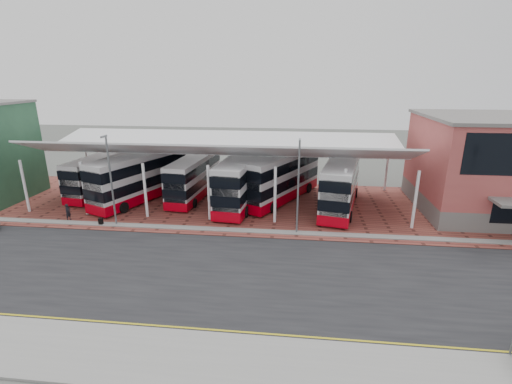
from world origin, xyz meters
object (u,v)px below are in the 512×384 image
Objects in this scene: bus_2 at (194,177)px; pedestrian at (68,212)px; bus_5 at (341,184)px; bus_4 at (281,177)px; bus_3 at (242,180)px; bus_0 at (101,175)px; bus_1 at (140,177)px.

bus_2 reaches higher than pedestrian.
bus_5 is (15.36, -1.79, 0.22)m from bus_2.
bus_3 is at bearing -130.34° from bus_4.
bus_0 is 26.13m from bus_5.
bus_2 is 6.94× the size of pedestrian.
bus_2 is at bearing -152.41° from bus_4.
bus_4 is 0.99× the size of bus_5.
bus_3 is at bearing 22.15° from bus_1.
bus_4 is at bearing 175.09° from bus_5.
bus_0 is 0.88× the size of bus_4.
bus_4 reaches higher than bus_5.
bus_4 is (3.94, 1.61, 0.02)m from bus_3.
bus_1 is 5.62m from bus_2.
bus_3 is at bearing -169.29° from bus_5.
bus_4 is at bearing 28.09° from bus_3.
pedestrian is (-9.69, -8.02, -1.40)m from bus_2.
bus_3 reaches higher than pedestrian.
pedestrian is at bearing -129.65° from bus_4.
bus_3 is (16.13, -1.74, 0.34)m from bus_0.
bus_4 is at bearing 6.10° from bus_0.
bus_5 reaches higher than pedestrian.
bus_0 is at bearing -172.41° from bus_5.
bus_0 is 16.22m from bus_3.
bus_2 is (5.37, 1.65, -0.26)m from bus_1.
bus_0 is 5.63m from bus_1.
bus_0 is 6.72× the size of pedestrian.
pedestrian is (-25.05, -6.24, -1.63)m from bus_5.
bus_5 is (26.05, -1.94, 0.30)m from bus_0.
bus_3 reaches higher than bus_2.
bus_0 is 8.35m from pedestrian.
pedestrian is at bearing -134.73° from bus_2.
bus_4 is 7.67× the size of pedestrian.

